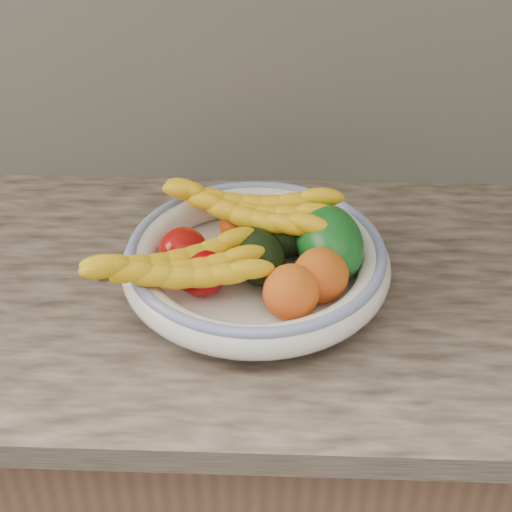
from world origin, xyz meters
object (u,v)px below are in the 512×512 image
object	(u,v)px
fruit_bowl	(256,262)
green_mango	(329,242)
banana_bunch_front	(176,272)
banana_bunch_back	(249,213)

from	to	relation	value
fruit_bowl	green_mango	xyz separation A→B (m)	(0.10, 0.02, 0.03)
green_mango	banana_bunch_front	size ratio (longest dim) A/B	0.52
fruit_bowl	green_mango	bearing A→B (deg)	8.34
fruit_bowl	banana_bunch_front	xyz separation A→B (m)	(-0.11, -0.07, 0.03)
green_mango	banana_bunch_back	distance (m)	0.13
banana_bunch_back	banana_bunch_front	bearing A→B (deg)	-108.74
banana_bunch_back	banana_bunch_front	distance (m)	0.17
fruit_bowl	banana_bunch_back	distance (m)	0.08
fruit_bowl	banana_bunch_back	world-z (taller)	banana_bunch_back
banana_bunch_back	banana_bunch_front	world-z (taller)	banana_bunch_back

